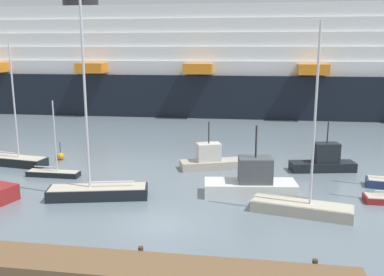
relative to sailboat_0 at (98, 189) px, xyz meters
The scene contains 11 objects.
ground_plane 6.37m from the sailboat_0, 35.29° to the right, with size 600.00×600.00×0.00m, color slate.
dock_pier 10.63m from the sailboat_0, 60.86° to the right, with size 19.46×2.56×0.81m.
sailboat_0 is the anchor object (origin of this frame).
sailboat_1 6.64m from the sailboat_0, 141.87° to the left, with size 4.14×1.00×5.93m.
sailboat_3 13.12m from the sailboat_0, ahead, with size 6.11×2.79×11.23m.
sailboat_4 11.97m from the sailboat_0, 146.44° to the left, with size 5.83×2.36×10.19m.
fishing_boat_0 10.53m from the sailboat_0, 51.16° to the left, with size 5.40×3.30×3.94m.
fishing_boat_1 10.32m from the sailboat_0, 12.28° to the left, with size 6.39×2.95×4.79m.
fishing_boat_2 18.11m from the sailboat_0, 29.47° to the left, with size 5.37×2.52×4.12m.
channel_buoy_0 11.28m from the sailboat_0, 127.95° to the left, with size 0.65×0.65×1.60m.
cruise_ship 41.56m from the sailboat_0, 87.48° to the left, with size 110.18×18.66×21.44m.
Camera 1 is at (5.07, -21.68, 9.73)m, focal length 39.46 mm.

